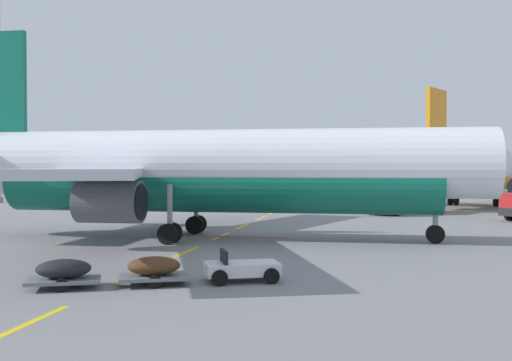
{
  "coord_description": "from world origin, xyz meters",
  "views": [
    {
      "loc": [
        26.8,
        -13.26,
        4.07
      ],
      "look_at": [
        20.43,
        20.41,
        3.33
      ],
      "focal_mm": 43.47,
      "sensor_mm": 36.0,
      "label": 1
    }
  ],
  "objects_px": {
    "airliner_far_center": "(480,171)",
    "baggage_train": "(155,270)",
    "airliner_foreground": "(208,169)",
    "fuel_service_truck": "(398,195)"
  },
  "relations": [
    {
      "from": "airliner_far_center",
      "to": "baggage_train",
      "type": "bearing_deg",
      "value": -110.83
    },
    {
      "from": "baggage_train",
      "to": "airliner_foreground",
      "type": "bearing_deg",
      "value": 97.51
    },
    {
      "from": "airliner_far_center",
      "to": "fuel_service_truck",
      "type": "bearing_deg",
      "value": -123.24
    },
    {
      "from": "fuel_service_truck",
      "to": "airliner_foreground",
      "type": "bearing_deg",
      "value": -117.9
    },
    {
      "from": "airliner_far_center",
      "to": "baggage_train",
      "type": "relative_size",
      "value": 3.58
    },
    {
      "from": "airliner_foreground",
      "to": "fuel_service_truck",
      "type": "height_order",
      "value": "airliner_foreground"
    },
    {
      "from": "airliner_foreground",
      "to": "airliner_far_center",
      "type": "distance_m",
      "value": 40.71
    },
    {
      "from": "airliner_foreground",
      "to": "airliner_far_center",
      "type": "relative_size",
      "value": 1.14
    },
    {
      "from": "fuel_service_truck",
      "to": "baggage_train",
      "type": "xyz_separation_m",
      "value": [
        -9.52,
        -35.04,
        -1.12
      ]
    },
    {
      "from": "airliner_foreground",
      "to": "fuel_service_truck",
      "type": "distance_m",
      "value": 24.31
    }
  ]
}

